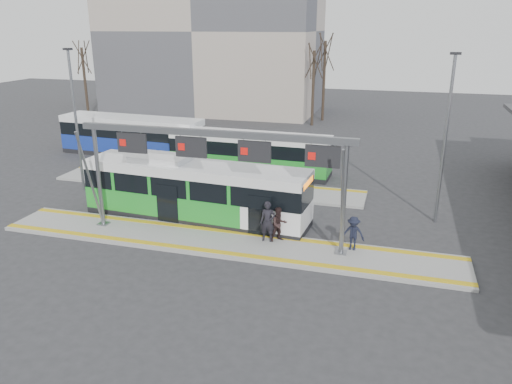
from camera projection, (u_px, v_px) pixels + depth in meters
The scene contains 18 objects.
ground at pixel (222, 244), 23.40m from camera, with size 120.00×120.00×0.00m, color #2D2D30.
platform_main at pixel (222, 243), 23.37m from camera, with size 22.00×3.00×0.15m, color gray.
platform_second at pixel (206, 185), 31.70m from camera, with size 20.00×3.00×0.15m, color gray.
tactile_main at pixel (222, 241), 23.35m from camera, with size 22.00×2.65×0.02m.
tactile_second at pixel (212, 179), 32.72m from camera, with size 20.00×0.35×0.02m.
gantry at pixel (215, 153), 22.34m from camera, with size 13.00×1.68×5.20m.
apartment_block at pixel (212, 29), 56.87m from camera, with size 24.50×12.50×18.40m.
hero_bus at pixel (195, 192), 25.98m from camera, with size 12.10×3.32×3.29m.
bg_bus_green at pixel (250, 153), 34.19m from camera, with size 11.12×2.70×2.76m.
bg_bus_blue at pixel (132, 136), 38.82m from camera, with size 11.57×3.22×2.98m.
passenger_a at pixel (268, 222), 23.10m from camera, with size 0.70×0.46×1.93m, color black.
passenger_b at pixel (279, 224), 23.15m from camera, with size 0.80×0.63×1.65m, color black.
passenger_c at pixel (353, 233), 22.25m from camera, with size 1.02×0.59×1.58m, color black.
tree_left at pixel (314, 61), 48.59m from camera, with size 1.40×1.40×8.30m.
tree_mid at pixel (325, 52), 50.94m from camera, with size 1.40×1.40×9.23m.
tree_far at pixel (82, 58), 52.59m from camera, with size 1.40×1.40×8.41m.
lamp_west at pixel (76, 118), 29.59m from camera, with size 0.50×0.25×8.50m.
lamp_east at pixel (445, 137), 24.59m from camera, with size 0.50×0.25×8.55m.
Camera 1 is at (7.48, -20.08, 9.83)m, focal length 35.00 mm.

